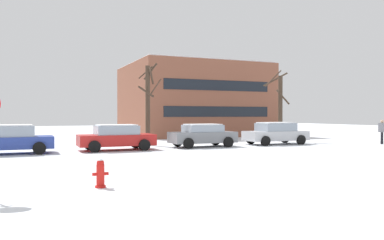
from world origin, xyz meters
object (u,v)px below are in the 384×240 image
fire_hydrant (100,173)px  parked_car_silver (276,133)px  parked_car_gray (203,135)px  parked_car_blue (10,139)px  parked_car_red (116,137)px  pedestrian_crossing (382,130)px

fire_hydrant → parked_car_silver: size_ratio=0.19×
fire_hydrant → parked_car_gray: size_ratio=0.20×
parked_car_blue → parked_car_gray: parked_car_blue is taller
parked_car_blue → parked_car_gray: (10.87, 0.05, -0.02)m
fire_hydrant → parked_car_red: size_ratio=0.19×
fire_hydrant → parked_car_blue: parked_car_blue is taller
parked_car_silver → parked_car_blue: bearing=-180.0°
parked_car_blue → parked_car_silver: 16.31m
parked_car_blue → pedestrian_crossing: bearing=-6.5°
parked_car_red → pedestrian_crossing: bearing=-8.4°
parked_car_red → parked_car_blue: bearing=179.6°
parked_car_gray → pedestrian_crossing: size_ratio=2.48×
parked_car_blue → pedestrian_crossing: (23.17, -2.66, 0.20)m
parked_car_silver → parked_car_red: bearing=-179.8°
parked_car_silver → pedestrian_crossing: size_ratio=2.63×
parked_car_blue → parked_car_silver: size_ratio=0.95×
parked_car_gray → parked_car_silver: bearing=-0.6°
fire_hydrant → pedestrian_crossing: bearing=22.3°
parked_car_gray → fire_hydrant: bearing=-126.7°
fire_hydrant → pedestrian_crossing: (20.62, 8.46, 0.55)m
parked_car_red → pedestrian_crossing: 17.92m
parked_car_blue → parked_car_silver: parked_car_blue is taller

